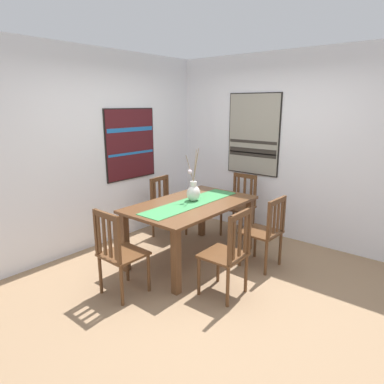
{
  "coord_description": "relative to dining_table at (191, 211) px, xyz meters",
  "views": [
    {
      "loc": [
        -2.86,
        -2.17,
        1.97
      ],
      "look_at": [
        0.28,
        0.43,
        0.92
      ],
      "focal_mm": 31.9,
      "sensor_mm": 36.0,
      "label": 1
    }
  ],
  "objects": [
    {
      "name": "centerpiece_vase",
      "position": [
        0.08,
        0.03,
        0.23
      ],
      "size": [
        0.23,
        0.17,
        0.68
      ],
      "color": "silver",
      "rests_on": "dining_table"
    },
    {
      "name": "dining_table",
      "position": [
        0.0,
        0.0,
        0.0
      ],
      "size": [
        1.66,
        0.99,
        0.77
      ],
      "color": "brown",
      "rests_on": "ground_plane"
    },
    {
      "name": "painting_on_side_wall",
      "position": [
        1.49,
        -0.0,
        0.86
      ],
      "size": [
        0.05,
        0.87,
        1.23
      ],
      "color": "black"
    },
    {
      "name": "chair_0",
      "position": [
        -0.43,
        -0.85,
        -0.17
      ],
      "size": [
        0.43,
        0.43,
        0.95
      ],
      "color": "brown",
      "rests_on": "ground_plane"
    },
    {
      "name": "chair_4",
      "position": [
        0.41,
        -0.84,
        -0.18
      ],
      "size": [
        0.43,
        0.43,
        0.91
      ],
      "color": "brown",
      "rests_on": "ground_plane"
    },
    {
      "name": "wall_back",
      "position": [
        -0.3,
        1.4,
        0.7
      ],
      "size": [
        6.4,
        0.12,
        2.7
      ],
      "primitive_type": "cube",
      "color": "silver",
      "rests_on": "ground_plane"
    },
    {
      "name": "ground_plane",
      "position": [
        -0.3,
        -0.46,
        -0.67
      ],
      "size": [
        6.4,
        6.4,
        0.03
      ],
      "primitive_type": "cube",
      "color": "#8E7051"
    },
    {
      "name": "chair_1",
      "position": [
        0.41,
        0.83,
        -0.18
      ],
      "size": [
        0.45,
        0.45,
        0.91
      ],
      "color": "brown",
      "rests_on": "ground_plane"
    },
    {
      "name": "chair_3",
      "position": [
        -1.14,
        0.03,
        -0.16
      ],
      "size": [
        0.43,
        0.43,
        0.95
      ],
      "color": "brown",
      "rests_on": "ground_plane"
    },
    {
      "name": "table_runner",
      "position": [
        -0.0,
        -0.0,
        0.11
      ],
      "size": [
        1.52,
        0.36,
        0.01
      ],
      "primitive_type": "cube",
      "color": "#388447",
      "rests_on": "dining_table"
    },
    {
      "name": "painting_on_back_wall",
      "position": [
        0.18,
        1.33,
        0.74
      ],
      "size": [
        0.92,
        0.05,
        1.05
      ],
      "color": "black"
    },
    {
      "name": "chair_2",
      "position": [
        1.17,
        0.0,
        -0.18
      ],
      "size": [
        0.43,
        0.43,
        0.93
      ],
      "color": "brown",
      "rests_on": "ground_plane"
    },
    {
      "name": "wall_side",
      "position": [
        1.56,
        -0.46,
        0.7
      ],
      "size": [
        0.12,
        6.4,
        2.7
      ],
      "primitive_type": "cube",
      "color": "silver",
      "rests_on": "ground_plane"
    }
  ]
}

